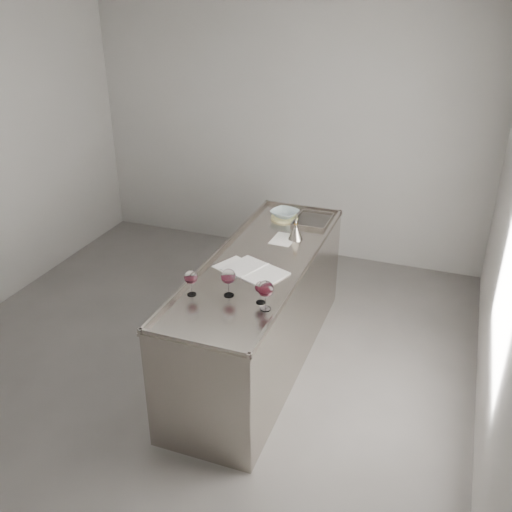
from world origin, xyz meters
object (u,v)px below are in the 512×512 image
(notebook, at_px, (255,271))
(counter, at_px, (260,312))
(wine_glass_middle, at_px, (228,277))
(wine_glass_right, at_px, (266,289))
(wine_funnel, at_px, (296,233))
(ceramic_bowl, at_px, (285,213))
(wine_glass_small, at_px, (261,288))
(wine_glass_left, at_px, (191,278))

(notebook, bearing_deg, counter, 119.88)
(counter, xyz_separation_m, notebook, (0.03, -0.18, 0.47))
(counter, relative_size, wine_glass_middle, 11.82)
(wine_glass_right, bearing_deg, wine_funnel, 96.80)
(ceramic_bowl, xyz_separation_m, wine_funnel, (0.23, -0.40, 0.01))
(wine_glass_middle, distance_m, wine_funnel, 1.08)
(wine_glass_small, bearing_deg, wine_glass_middle, 176.90)
(wine_glass_middle, relative_size, wine_glass_small, 1.28)
(counter, xyz_separation_m, wine_glass_small, (0.22, -0.58, 0.58))
(counter, distance_m, notebook, 0.51)
(wine_glass_middle, bearing_deg, wine_funnel, 81.16)
(counter, xyz_separation_m, wine_funnel, (0.14, 0.49, 0.52))
(ceramic_bowl, height_order, wine_funnel, wine_funnel)
(wine_glass_middle, relative_size, notebook, 0.39)
(wine_glass_left, height_order, wine_glass_right, wine_glass_right)
(wine_glass_small, bearing_deg, wine_glass_left, -172.17)
(notebook, height_order, wine_funnel, wine_funnel)
(wine_glass_small, xyz_separation_m, notebook, (-0.19, 0.40, -0.11))
(counter, height_order, wine_glass_middle, wine_glass_middle)
(counter, bearing_deg, wine_glass_middle, -92.68)
(counter, bearing_deg, wine_funnel, 74.26)
(wine_glass_small, distance_m, wine_funnel, 1.08)
(wine_glass_middle, bearing_deg, wine_glass_small, -3.10)
(counter, xyz_separation_m, wine_glass_middle, (-0.03, -0.57, 0.61))
(wine_glass_middle, bearing_deg, ceramic_bowl, 92.36)
(counter, height_order, notebook, counter)
(notebook, bearing_deg, wine_glass_right, -40.07)
(wine_glass_middle, distance_m, wine_glass_small, 0.24)
(notebook, bearing_deg, wine_glass_small, -42.78)
(notebook, relative_size, ceramic_bowl, 2.21)
(wine_glass_right, xyz_separation_m, ceramic_bowl, (-0.36, 1.54, -0.10))
(wine_glass_small, height_order, notebook, wine_glass_small)
(wine_glass_middle, relative_size, wine_glass_right, 0.96)
(wine_glass_left, relative_size, wine_funnel, 1.01)
(counter, height_order, ceramic_bowl, ceramic_bowl)
(wine_glass_middle, height_order, wine_glass_small, wine_glass_middle)
(wine_funnel, bearing_deg, ceramic_bowl, 119.42)
(counter, height_order, wine_glass_right, wine_glass_right)
(wine_glass_left, bearing_deg, wine_funnel, 70.10)
(counter, height_order, wine_glass_left, wine_glass_left)
(notebook, distance_m, ceramic_bowl, 1.08)
(notebook, xyz_separation_m, ceramic_bowl, (-0.11, 1.07, 0.04))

